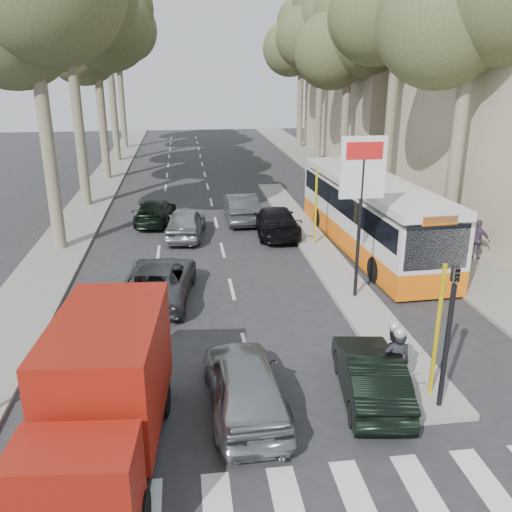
{
  "coord_description": "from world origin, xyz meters",
  "views": [
    {
      "loc": [
        -2.45,
        -11.66,
        7.65
      ],
      "look_at": [
        -0.15,
        5.46,
        1.6
      ],
      "focal_mm": 38.0,
      "sensor_mm": 36.0,
      "label": 1
    }
  ],
  "objects": [
    {
      "name": "ground",
      "position": [
        0.0,
        0.0,
        0.0
      ],
      "size": [
        120.0,
        120.0,
        0.0
      ],
      "primitive_type": "plane",
      "color": "#28282B",
      "rests_on": "ground"
    },
    {
      "name": "sidewalk_right",
      "position": [
        8.6,
        25.0,
        0.06
      ],
      "size": [
        3.2,
        70.0,
        0.12
      ],
      "primitive_type": "cube",
      "color": "gray",
      "rests_on": "ground"
    },
    {
      "name": "median_left",
      "position": [
        -8.0,
        28.0,
        0.06
      ],
      "size": [
        2.4,
        64.0,
        0.12
      ],
      "primitive_type": "cube",
      "color": "gray",
      "rests_on": "ground"
    },
    {
      "name": "traffic_island",
      "position": [
        3.25,
        11.0,
        0.08
      ],
      "size": [
        1.5,
        26.0,
        0.16
      ],
      "primitive_type": "cube",
      "color": "gray",
      "rests_on": "ground"
    },
    {
      "name": "building_far",
      "position": [
        15.5,
        34.0,
        8.0
      ],
      "size": [
        11.0,
        20.0,
        16.0
      ],
      "primitive_type": "cube",
      "color": "#B7A88E",
      "rests_on": "ground"
    },
    {
      "name": "billboard",
      "position": [
        3.25,
        5.0,
        3.7
      ],
      "size": [
        1.5,
        12.1,
        5.6
      ],
      "color": "yellow",
      "rests_on": "ground"
    },
    {
      "name": "traffic_light_island",
      "position": [
        3.25,
        -1.5,
        2.49
      ],
      "size": [
        0.16,
        0.41,
        3.6
      ],
      "color": "black",
      "rests_on": "ground"
    },
    {
      "name": "tree_l_c",
      "position": [
        -7.77,
        28.11,
        10.04
      ],
      "size": [
        7.4,
        7.2,
        13.71
      ],
      "color": "#6B604C",
      "rests_on": "ground"
    },
    {
      "name": "tree_l_d",
      "position": [
        -7.87,
        36.11,
        11.76
      ],
      "size": [
        7.4,
        7.2,
        15.66
      ],
      "color": "#6B604C",
      "rests_on": "ground"
    },
    {
      "name": "tree_l_e",
      "position": [
        -7.97,
        44.11,
        10.73
      ],
      "size": [
        7.4,
        7.2,
        14.49
      ],
      "color": "#6B604C",
      "rests_on": "ground"
    },
    {
      "name": "tree_r_c",
      "position": [
        9.03,
        26.11,
        9.69
      ],
      "size": [
        7.4,
        7.2,
        13.32
      ],
      "color": "#6B604C",
      "rests_on": "ground"
    },
    {
      "name": "tree_r_d",
      "position": [
        9.13,
        34.11,
        11.07
      ],
      "size": [
        7.4,
        7.2,
        14.88
      ],
      "color": "#6B604C",
      "rests_on": "ground"
    },
    {
      "name": "tree_r_e",
      "position": [
        9.23,
        42.11,
        10.38
      ],
      "size": [
        7.4,
        7.2,
        14.1
      ],
      "color": "#6B604C",
      "rests_on": "ground"
    },
    {
      "name": "silver_hatchback",
      "position": [
        -1.26,
        -0.9,
        0.72
      ],
      "size": [
        1.88,
        4.3,
        1.44
      ],
      "primitive_type": "imported",
      "rotation": [
        0.0,
        0.0,
        3.18
      ],
      "color": "#93969A",
      "rests_on": "ground"
    },
    {
      "name": "dark_hatchback",
      "position": [
        1.8,
        -0.74,
        0.64
      ],
      "size": [
        1.84,
        4.0,
        1.27
      ],
      "primitive_type": "imported",
      "rotation": [
        0.0,
        0.0,
        3.01
      ],
      "color": "black",
      "rests_on": "ground"
    },
    {
      "name": "queue_car_a",
      "position": [
        -3.5,
        6.0,
        0.68
      ],
      "size": [
        2.89,
        5.17,
        1.37
      ],
      "primitive_type": "imported",
      "rotation": [
        0.0,
        0.0,
        3.01
      ],
      "color": "#484A4F",
      "rests_on": "ground"
    },
    {
      "name": "queue_car_b",
      "position": [
        1.8,
        13.0,
        0.69
      ],
      "size": [
        1.99,
        4.76,
        1.37
      ],
      "primitive_type": "imported",
      "rotation": [
        0.0,
        0.0,
        3.13
      ],
      "color": "black",
      "rests_on": "ground"
    },
    {
      "name": "queue_car_c",
      "position": [
        -2.47,
        13.13,
        0.71
      ],
      "size": [
        2.17,
        4.35,
        1.42
      ],
      "primitive_type": "imported",
      "rotation": [
        0.0,
        0.0,
        3.02
      ],
      "color": "#9C9EA3",
      "rests_on": "ground"
    },
    {
      "name": "queue_car_d",
      "position": [
        0.43,
        15.67,
        0.73
      ],
      "size": [
        1.58,
        4.43,
        1.46
      ],
      "primitive_type": "imported",
      "rotation": [
        0.0,
        0.0,
        3.15
      ],
      "color": "#46484D",
      "rests_on": "ground"
    },
    {
      "name": "queue_car_e",
      "position": [
        -4.0,
        15.87,
        0.62
      ],
      "size": [
        2.21,
        4.46,
        1.25
      ],
      "primitive_type": "imported",
      "rotation": [
        0.0,
        0.0,
        3.03
      ],
      "color": "black",
      "rests_on": "ground"
    },
    {
      "name": "red_truck",
      "position": [
        -4.18,
        -2.13,
        1.54
      ],
      "size": [
        2.49,
        5.6,
        2.91
      ],
      "rotation": [
        0.0,
        0.0,
        -0.08
      ],
      "color": "black",
      "rests_on": "ground"
    },
    {
      "name": "city_bus",
      "position": [
        5.52,
        10.39,
        1.66
      ],
      "size": [
        3.13,
        12.06,
        3.15
      ],
      "rotation": [
        0.0,
        0.0,
        0.04
      ],
      "color": "orange",
      "rests_on": "ground"
    },
    {
      "name": "motorcycle",
      "position": [
        2.43,
        -0.64,
        0.87
      ],
      "size": [
        0.88,
        2.26,
        1.92
      ],
      "rotation": [
        0.0,
        0.0,
        -0.11
      ],
      "color": "black",
      "rests_on": "ground"
    },
    {
      "name": "pedestrian_near",
      "position": [
        9.34,
        8.04,
        0.96
      ],
      "size": [
        1.04,
        1.04,
        1.68
      ],
      "primitive_type": "imported",
      "rotation": [
        0.0,
        0.0,
        2.35
      ],
      "color": "#483753",
      "rests_on": "sidewalk_right"
    },
    {
      "name": "pedestrian_far",
      "position": [
        8.49,
        13.98,
        0.93
      ],
      "size": [
        1.13,
        0.75,
        1.61
      ],
      "primitive_type": "imported",
      "rotation": [
        0.0,
        0.0,
        3.44
      ],
      "color": "#665B4C",
      "rests_on": "sidewalk_right"
    }
  ]
}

